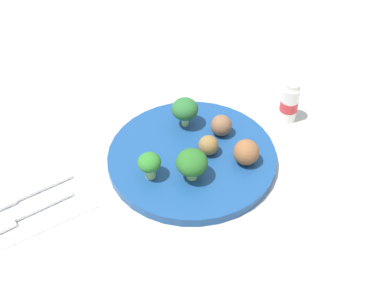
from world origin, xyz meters
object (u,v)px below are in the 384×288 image
broccoli_floret_front_left (149,163)px  meatball_center (221,125)px  napkin (31,203)px  meatball_mid_left (208,145)px  broccoli_floret_back_right (192,163)px  fork (29,211)px  plate (192,156)px  yogurt_bottle (289,103)px  broccoli_floret_near_rim (185,109)px  knife (22,196)px  meatball_near_rim (246,152)px

broccoli_floret_front_left → meatball_center: 0.15m
broccoli_floret_front_left → napkin: (0.18, -0.04, -0.04)m
napkin → meatball_mid_left: bearing=172.3°
broccoli_floret_front_left → broccoli_floret_back_right: bearing=150.8°
broccoli_floret_back_right → fork: size_ratio=0.43×
plate → broccoli_floret_back_right: broccoli_floret_back_right is taller
fork → plate: bearing=178.3°
plate → yogurt_bottle: 0.21m
meatball_center → napkin: meatball_center is taller
broccoli_floret_near_rim → meatball_center: bearing=131.9°
fork → knife: same height
broccoli_floret_back_right → broccoli_floret_near_rim: (-0.05, -0.12, 0.00)m
napkin → yogurt_bottle: 0.47m
broccoli_floret_back_right → broccoli_floret_near_rim: size_ratio=0.96×
yogurt_bottle → meatball_center: bearing=-1.4°
meatball_mid_left → yogurt_bottle: (-0.18, -0.03, 0.00)m
plate → broccoli_floret_front_left: bearing=11.7°
broccoli_floret_back_right → broccoli_floret_near_rim: 0.13m
napkin → fork: fork is taller
broccoli_floret_back_right → meatball_center: broccoli_floret_back_right is taller
broccoli_floret_front_left → meatball_mid_left: 0.11m
broccoli_floret_back_right → meatball_near_rim: broccoli_floret_back_right is taller
broccoli_floret_front_left → knife: 0.20m
napkin → knife: bearing=-63.1°
broccoli_floret_near_rim → yogurt_bottle: bearing=164.0°
meatball_near_rim → meatball_center: bearing=-89.6°
napkin → fork: bearing=72.0°
broccoli_floret_back_right → meatball_near_rim: bearing=174.3°
knife → meatball_near_rim: bearing=163.2°
plate → meatball_center: 0.07m
meatball_center → yogurt_bottle: bearing=178.6°
meatball_center → napkin: (0.33, -0.01, -0.03)m
plate → fork: bearing=-1.7°
broccoli_floret_near_rim → meatball_near_rim: 0.14m
plate → broccoli_floret_front_left: size_ratio=6.18×
broccoli_floret_back_right → napkin: size_ratio=0.31×
broccoli_floret_near_rim → fork: size_ratio=0.45×
plate → yogurt_bottle: size_ratio=3.61×
meatball_mid_left → napkin: bearing=-7.7°
broccoli_floret_front_left → napkin: bearing=-13.7°
plate → meatball_mid_left: meatball_mid_left is taller
meatball_mid_left → knife: (0.30, -0.06, -0.03)m
meatball_near_rim → knife: bearing=-16.8°
plate → meatball_center: (-0.07, -0.02, 0.03)m
broccoli_floret_back_right → meatball_center: 0.12m
napkin → meatball_center: bearing=178.8°
meatball_mid_left → fork: meatball_mid_left is taller
broccoli_floret_back_right → meatball_near_rim: (-0.09, 0.01, -0.01)m
broccoli_floret_back_right → napkin: bearing=-17.7°
meatball_center → meatball_near_rim: (-0.00, 0.08, 0.00)m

